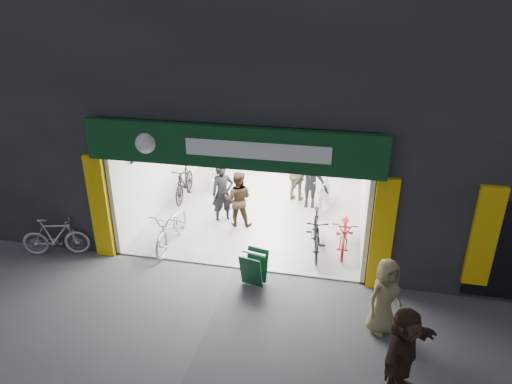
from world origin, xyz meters
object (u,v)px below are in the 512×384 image
(pedestrian_near, at_px, (384,296))
(sandwich_board, at_px, (254,267))
(bike_right_front, at_px, (316,233))
(bike_left_front, at_px, (172,227))
(parked_bike, at_px, (55,237))

(pedestrian_near, xyz_separation_m, sandwich_board, (-2.71, 0.94, -0.34))
(bike_right_front, distance_m, sandwich_board, 2.02)
(bike_left_front, bearing_deg, sandwich_board, -27.84)
(bike_left_front, xyz_separation_m, pedestrian_near, (5.10, -2.16, 0.25))
(bike_left_front, height_order, parked_bike, bike_left_front)
(bike_left_front, relative_size, sandwich_board, 2.57)
(bike_right_front, height_order, parked_bike, bike_right_front)
(parked_bike, bearing_deg, bike_right_front, -92.61)
(pedestrian_near, bearing_deg, parked_bike, 129.62)
(bike_left_front, distance_m, parked_bike, 2.81)
(pedestrian_near, distance_m, sandwich_board, 2.89)
(parked_bike, distance_m, pedestrian_near, 7.81)
(bike_left_front, xyz_separation_m, sandwich_board, (2.39, -1.22, -0.10))
(bike_right_front, xyz_separation_m, sandwich_board, (-1.21, -1.61, -0.11))
(parked_bike, xyz_separation_m, sandwich_board, (5.01, -0.20, -0.06))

